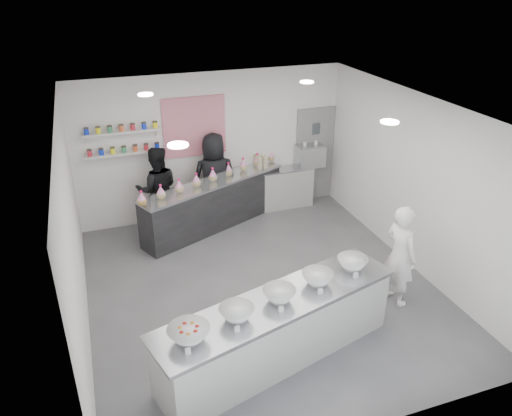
% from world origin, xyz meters
% --- Properties ---
extents(floor, '(6.00, 6.00, 0.00)m').
position_xyz_m(floor, '(0.00, 0.00, 0.00)').
color(floor, '#515156').
rests_on(floor, ground).
extents(ceiling, '(6.00, 6.00, 0.00)m').
position_xyz_m(ceiling, '(0.00, 0.00, 3.00)').
color(ceiling, white).
rests_on(ceiling, floor).
extents(back_wall, '(5.50, 0.00, 5.50)m').
position_xyz_m(back_wall, '(0.00, 3.00, 1.50)').
color(back_wall, white).
rests_on(back_wall, floor).
extents(left_wall, '(0.00, 6.00, 6.00)m').
position_xyz_m(left_wall, '(-2.75, 0.00, 1.50)').
color(left_wall, white).
rests_on(left_wall, floor).
extents(right_wall, '(0.00, 6.00, 6.00)m').
position_xyz_m(right_wall, '(2.75, 0.00, 1.50)').
color(right_wall, white).
rests_on(right_wall, floor).
extents(back_door, '(0.88, 0.04, 2.10)m').
position_xyz_m(back_door, '(2.30, 2.97, 1.05)').
color(back_door, gray).
rests_on(back_door, floor).
extents(pattern_panel, '(1.25, 0.03, 1.20)m').
position_xyz_m(pattern_panel, '(-0.35, 2.98, 1.95)').
color(pattern_panel, '#CC0C3D').
rests_on(pattern_panel, back_wall).
extents(jar_shelf_lower, '(1.45, 0.22, 0.04)m').
position_xyz_m(jar_shelf_lower, '(-1.75, 2.90, 1.60)').
color(jar_shelf_lower, silver).
rests_on(jar_shelf_lower, back_wall).
extents(jar_shelf_upper, '(1.45, 0.22, 0.04)m').
position_xyz_m(jar_shelf_upper, '(-1.75, 2.90, 2.02)').
color(jar_shelf_upper, silver).
rests_on(jar_shelf_upper, back_wall).
extents(preserve_jars, '(1.45, 0.10, 0.56)m').
position_xyz_m(preserve_jars, '(-1.75, 2.88, 1.88)').
color(preserve_jars, red).
rests_on(preserve_jars, jar_shelf_lower).
extents(downlight_0, '(0.24, 0.24, 0.02)m').
position_xyz_m(downlight_0, '(-1.40, -1.00, 2.98)').
color(downlight_0, white).
rests_on(downlight_0, ceiling).
extents(downlight_1, '(0.24, 0.24, 0.02)m').
position_xyz_m(downlight_1, '(1.40, -1.00, 2.98)').
color(downlight_1, white).
rests_on(downlight_1, ceiling).
extents(downlight_2, '(0.24, 0.24, 0.02)m').
position_xyz_m(downlight_2, '(-1.40, 1.60, 2.98)').
color(downlight_2, white).
rests_on(downlight_2, ceiling).
extents(downlight_3, '(0.24, 0.24, 0.02)m').
position_xyz_m(downlight_3, '(1.40, 1.60, 2.98)').
color(downlight_3, white).
rests_on(downlight_3, ceiling).
extents(prep_counter, '(3.58, 1.72, 0.95)m').
position_xyz_m(prep_counter, '(-0.35, -1.59, 0.48)').
color(prep_counter, '#A3A39F').
rests_on(prep_counter, floor).
extents(back_bar, '(3.19, 1.85, 1.00)m').
position_xyz_m(back_bar, '(-0.17, 2.38, 0.50)').
color(back_bar, black).
rests_on(back_bar, floor).
extents(sneeze_guard, '(2.91, 1.30, 0.27)m').
position_xyz_m(sneeze_guard, '(-0.05, 2.12, 1.14)').
color(sneeze_guard, white).
rests_on(sneeze_guard, back_bar).
extents(espresso_ledge, '(1.20, 0.38, 0.89)m').
position_xyz_m(espresso_ledge, '(1.55, 2.78, 0.45)').
color(espresso_ledge, '#A3A39F').
rests_on(espresso_ledge, floor).
extents(espresso_machine, '(0.59, 0.41, 0.45)m').
position_xyz_m(espresso_machine, '(2.10, 2.78, 1.12)').
color(espresso_machine, '#93969E').
rests_on(espresso_machine, espresso_ledge).
extents(cup_stacks, '(0.25, 0.24, 0.34)m').
position_xyz_m(cup_stacks, '(1.00, 2.78, 1.06)').
color(cup_stacks, tan).
rests_on(cup_stacks, espresso_ledge).
extents(prep_bowls, '(3.07, 1.34, 0.17)m').
position_xyz_m(prep_bowls, '(-0.35, -1.59, 1.04)').
color(prep_bowls, white).
rests_on(prep_bowls, prep_counter).
extents(label_cards, '(2.66, 0.04, 0.07)m').
position_xyz_m(label_cards, '(-0.49, -2.10, 0.99)').
color(label_cards, white).
rests_on(label_cards, prep_counter).
extents(cookie_bags, '(3.14, 1.52, 0.29)m').
position_xyz_m(cookie_bags, '(-0.17, 2.38, 1.14)').
color(cookie_bags, pink).
rests_on(cookie_bags, back_bar).
extents(woman_prep, '(0.51, 0.67, 1.66)m').
position_xyz_m(woman_prep, '(1.88, -0.99, 0.83)').
color(woman_prep, white).
rests_on(woman_prep, floor).
extents(staff_left, '(0.91, 0.74, 1.74)m').
position_xyz_m(staff_left, '(-1.22, 2.63, 0.87)').
color(staff_left, black).
rests_on(staff_left, floor).
extents(staff_right, '(0.99, 0.71, 1.88)m').
position_xyz_m(staff_right, '(-0.07, 2.63, 0.94)').
color(staff_right, black).
rests_on(staff_right, floor).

